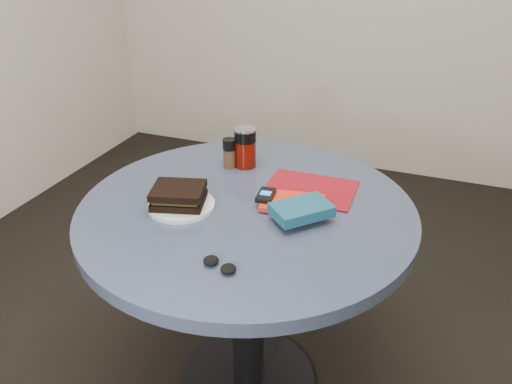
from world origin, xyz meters
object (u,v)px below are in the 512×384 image
(plate, at_px, (181,205))
(soda_can, at_px, (245,147))
(table, at_px, (247,250))
(magazine, at_px, (310,189))
(red_book, at_px, (292,203))
(mp3_player, at_px, (266,195))
(headphones, at_px, (220,265))
(novel, at_px, (301,210))
(pepper_grinder, at_px, (229,153))
(sandwich, at_px, (179,195))

(plate, xyz_separation_m, soda_can, (0.07, 0.33, 0.06))
(table, height_order, soda_can, soda_can)
(table, distance_m, plate, 0.26)
(magazine, bearing_deg, soda_can, 159.53)
(table, xyz_separation_m, red_book, (0.13, 0.04, 0.18))
(plate, bearing_deg, mp3_player, 26.61)
(magazine, distance_m, headphones, 0.48)
(red_book, distance_m, novel, 0.09)
(pepper_grinder, distance_m, magazine, 0.31)
(soda_can, height_order, mp3_player, soda_can)
(red_book, bearing_deg, magazine, 70.68)
(pepper_grinder, relative_size, novel, 0.63)
(magazine, xyz_separation_m, novel, (0.03, -0.19, 0.03))
(mp3_player, bearing_deg, red_book, 6.23)
(mp3_player, bearing_deg, pepper_grinder, 136.11)
(table, distance_m, novel, 0.27)
(red_book, height_order, headphones, headphones)
(table, bearing_deg, magazine, 46.76)
(red_book, bearing_deg, mp3_player, 177.02)
(pepper_grinder, distance_m, novel, 0.41)
(pepper_grinder, height_order, mp3_player, pepper_grinder)
(plate, bearing_deg, novel, 8.42)
(sandwich, xyz_separation_m, mp3_player, (0.23, 0.11, -0.01))
(plate, xyz_separation_m, headphones, (0.23, -0.23, 0.00))
(pepper_grinder, xyz_separation_m, novel, (0.33, -0.25, -0.02))
(sandwich, distance_m, headphones, 0.33)
(red_book, height_order, mp3_player, mp3_player)
(sandwich, relative_size, soda_can, 1.28)
(headphones, bearing_deg, pepper_grinder, 111.00)
(soda_can, distance_m, novel, 0.40)
(table, distance_m, pepper_grinder, 0.35)
(table, bearing_deg, headphones, -80.25)
(plate, height_order, sandwich, sandwich)
(pepper_grinder, height_order, red_book, pepper_grinder)
(table, bearing_deg, mp3_player, 33.32)
(soda_can, distance_m, headphones, 0.58)
(novel, bearing_deg, mp3_player, 108.43)
(table, xyz_separation_m, magazine, (0.15, 0.16, 0.17))
(red_book, bearing_deg, novel, -65.14)
(sandwich, bearing_deg, pepper_grinder, 84.47)
(pepper_grinder, height_order, magazine, pepper_grinder)
(soda_can, relative_size, magazine, 0.50)
(magazine, bearing_deg, red_book, -101.17)
(sandwich, height_order, pepper_grinder, pepper_grinder)
(plate, bearing_deg, red_book, 21.65)
(sandwich, xyz_separation_m, novel, (0.36, 0.05, -0.00))
(sandwich, relative_size, red_book, 0.97)
(novel, distance_m, headphones, 0.31)
(soda_can, xyz_separation_m, novel, (0.28, -0.28, -0.03))
(table, bearing_deg, soda_can, 112.57)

